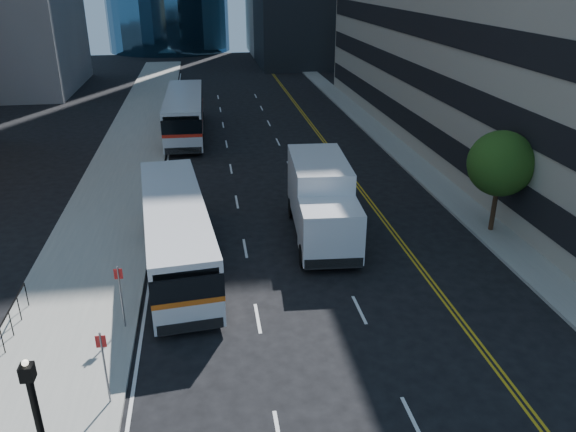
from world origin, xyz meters
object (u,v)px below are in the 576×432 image
(street_tree, at_px, (501,164))
(bus_rear, at_px, (185,113))
(bus_front, at_px, (176,231))
(box_truck, at_px, (322,200))

(street_tree, xyz_separation_m, bus_rear, (-15.60, 21.14, -1.83))
(bus_front, relative_size, box_truck, 1.52)
(box_truck, bearing_deg, street_tree, -1.30)
(bus_front, relative_size, bus_rear, 0.93)
(street_tree, height_order, box_truck, street_tree)
(street_tree, relative_size, box_truck, 0.64)
(street_tree, relative_size, bus_front, 0.42)
(bus_front, bearing_deg, bus_rear, 84.03)
(bus_front, height_order, box_truck, box_truck)
(box_truck, bearing_deg, bus_rear, 112.46)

